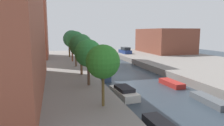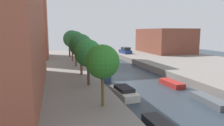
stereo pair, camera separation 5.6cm
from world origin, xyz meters
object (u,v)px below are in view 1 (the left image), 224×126
(moored_boat_left_2, at_px, (103,76))
(moored_boat_left_3, at_px, (91,68))
(moored_boat_right_2, at_px, (171,83))
(street_tree_4, at_px, (72,39))
(moored_boat_right_1, at_px, (209,100))
(street_tree_2, at_px, (81,46))
(street_tree_1, at_px, (88,53))
(moored_boat_left_1, at_px, (124,92))
(street_tree_3, at_px, (75,41))
(street_tree_5, at_px, (69,40))
(street_tree_0, at_px, (103,62))
(parked_car, at_px, (125,51))
(low_block_right, at_px, (164,41))

(moored_boat_left_2, bearing_deg, moored_boat_left_3, 92.50)
(moored_boat_left_2, distance_m, moored_boat_right_2, 8.96)
(street_tree_4, distance_m, moored_boat_left_2, 12.56)
(moored_boat_right_1, bearing_deg, street_tree_2, 132.26)
(street_tree_1, bearing_deg, moored_boat_left_1, -27.65)
(street_tree_3, xyz_separation_m, moored_boat_left_3, (2.73, 1.80, -4.76))
(street_tree_4, bearing_deg, street_tree_5, 90.00)
(street_tree_0, height_order, moored_boat_right_2, street_tree_0)
(street_tree_0, height_order, street_tree_5, street_tree_5)
(street_tree_0, relative_size, street_tree_1, 0.97)
(street_tree_2, distance_m, street_tree_3, 6.36)
(street_tree_1, bearing_deg, moored_boat_left_2, 63.93)
(street_tree_5, bearing_deg, moored_boat_left_2, -80.26)
(moored_boat_right_2, bearing_deg, parked_car, 81.77)
(street_tree_3, relative_size, parked_car, 1.15)
(street_tree_1, bearing_deg, moored_boat_right_1, -29.39)
(street_tree_1, xyz_separation_m, moored_boat_right_1, (9.95, -5.60, -3.97))
(street_tree_1, xyz_separation_m, street_tree_2, (-0.00, 5.34, 0.40))
(low_block_right, distance_m, moored_boat_left_2, 30.50)
(low_block_right, relative_size, moored_boat_right_1, 3.50)
(street_tree_4, bearing_deg, moored_boat_left_2, -74.82)
(street_tree_0, height_order, moored_boat_left_1, street_tree_0)
(moored_boat_left_1, bearing_deg, street_tree_5, 97.10)
(street_tree_2, height_order, moored_boat_left_2, street_tree_2)
(moored_boat_left_3, relative_size, moored_boat_right_2, 0.94)
(moored_boat_left_1, xyz_separation_m, moored_boat_right_1, (6.75, -3.93, -0.17))
(moored_boat_left_2, bearing_deg, street_tree_3, 119.18)
(street_tree_3, relative_size, street_tree_5, 1.18)
(street_tree_0, xyz_separation_m, moored_boat_left_2, (3.05, 12.35, -3.91))
(street_tree_4, xyz_separation_m, moored_boat_left_3, (2.73, -3.98, -4.80))
(street_tree_4, relative_size, moored_boat_right_2, 1.53)
(moored_boat_left_1, height_order, moored_boat_left_3, moored_boat_left_1)
(street_tree_3, bearing_deg, street_tree_1, -90.00)
(moored_boat_left_3, bearing_deg, street_tree_0, -97.93)
(street_tree_5, bearing_deg, moored_boat_left_1, -82.90)
(street_tree_4, xyz_separation_m, moored_boat_right_1, (9.95, -23.08, -4.76))
(moored_boat_left_2, bearing_deg, street_tree_4, 105.18)
(street_tree_1, distance_m, street_tree_5, 24.01)
(street_tree_0, distance_m, parked_car, 36.53)
(street_tree_0, height_order, street_tree_3, street_tree_3)
(street_tree_2, height_order, moored_boat_left_1, street_tree_2)
(street_tree_0, bearing_deg, moored_boat_left_2, 76.13)
(street_tree_5, bearing_deg, parked_car, 14.31)
(moored_boat_left_2, relative_size, moored_boat_left_3, 1.24)
(street_tree_4, distance_m, moored_boat_right_2, 20.18)
(street_tree_1, bearing_deg, street_tree_0, -90.00)
(street_tree_3, bearing_deg, street_tree_4, 90.00)
(parked_car, bearing_deg, street_tree_1, -116.80)
(street_tree_0, height_order, moored_boat_left_3, street_tree_0)
(parked_car, distance_m, moored_boat_left_2, 23.97)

